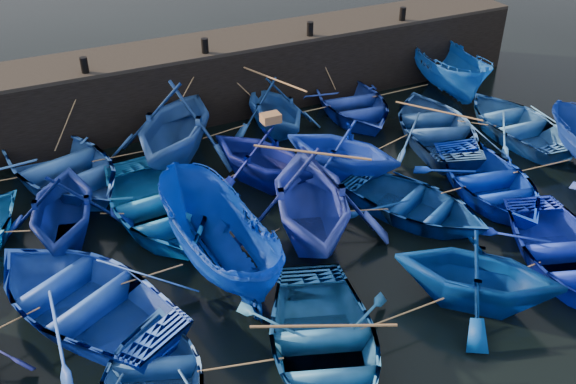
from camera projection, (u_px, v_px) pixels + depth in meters
name	position (u px, v px, depth m)	size (l,w,h in m)	color
ground	(345.00, 278.00, 15.86)	(120.00, 120.00, 0.00)	black
quay_wall	(200.00, 81.00, 23.13)	(26.00, 2.50, 2.50)	black
quay_top	(197.00, 46.00, 22.42)	(26.00, 2.50, 0.12)	black
bollard_1	(84.00, 65.00, 20.10)	(0.24, 0.24, 0.50)	black
bollard_2	(205.00, 46.00, 21.58)	(0.24, 0.24, 0.50)	black
bollard_3	(310.00, 29.00, 23.05)	(0.24, 0.24, 0.50)	black
bollard_4	(403.00, 14.00, 24.52)	(0.24, 0.24, 0.50)	black
boat_1	(61.00, 167.00, 19.28)	(4.09, 5.72, 1.19)	blue
boat_2	(174.00, 123.00, 20.18)	(4.23, 4.91, 2.58)	#204C9B
boat_3	(274.00, 107.00, 21.93)	(3.22, 3.74, 1.97)	#1C4FA4
boat_4	(352.00, 102.00, 23.35)	(3.52, 4.92, 1.02)	navy
boat_5	(448.00, 70.00, 24.72)	(1.94, 5.14, 1.99)	blue
boat_7	(62.00, 206.00, 16.68)	(3.44, 4.00, 2.10)	navy
boat_8	(157.00, 206.00, 17.61)	(3.75, 5.24, 1.09)	#0E5FB1
boat_9	(262.00, 155.00, 19.07)	(3.31, 3.84, 2.02)	navy
boat_10	(342.00, 149.00, 19.42)	(3.24, 3.76, 1.98)	#0E32CF
boat_11	(436.00, 126.00, 21.67)	(3.71, 5.19, 1.08)	navy
boat_12	(516.00, 122.00, 22.01)	(3.44, 4.82, 1.00)	blue
boat_14	(81.00, 295.00, 14.51)	(3.93, 5.50, 1.14)	blue
boat_15	(217.00, 240.00, 15.55)	(1.93, 5.12, 1.98)	#002993
boat_16	(311.00, 197.00, 16.63)	(4.21, 4.88, 2.57)	#2034A1
boat_17	(415.00, 204.00, 17.85)	(3.11, 4.34, 0.90)	navy
boat_18	(490.00, 181.00, 18.77)	(3.42, 4.78, 0.99)	#0429C7
boat_22	(323.00, 345.00, 13.31)	(3.52, 4.92, 1.02)	#17578F
boat_23	(479.00, 271.00, 14.53)	(3.30, 3.83, 2.01)	navy
boat_24	(567.00, 254.00, 15.89)	(3.45, 4.83, 1.00)	#0D24C8
wooden_crate	(271.00, 118.00, 18.57)	(0.55, 0.40, 0.26)	brown
mooring_ropes	(264.00, 157.00, 19.20)	(18.48, 11.68, 2.10)	tan
loose_oars	(340.00, 150.00, 17.92)	(10.48, 12.10, 1.61)	#99724C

